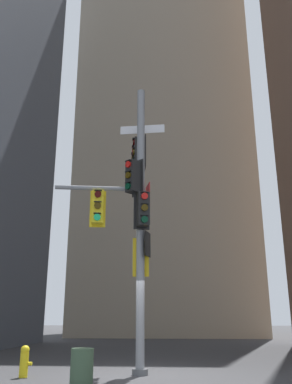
% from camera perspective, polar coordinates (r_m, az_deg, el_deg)
% --- Properties ---
extents(ground, '(120.00, 120.00, 0.00)m').
position_cam_1_polar(ground, '(12.05, -0.85, -24.24)').
color(ground, '#38383A').
extents(building_mid_block, '(14.79, 14.79, 36.18)m').
position_cam_1_polar(building_mid_block, '(41.26, 2.72, 6.75)').
color(building_mid_block, tan).
rests_on(building_mid_block, ground).
extents(signal_pole_assembly, '(3.31, 2.89, 8.67)m').
position_cam_1_polar(signal_pole_assembly, '(12.83, -1.53, -0.91)').
color(signal_pole_assembly, gray).
rests_on(signal_pole_assembly, ground).
extents(fire_hydrant, '(0.33, 0.23, 0.79)m').
position_cam_1_polar(fire_hydrant, '(12.01, -16.63, -21.63)').
color(fire_hydrant, yellow).
rests_on(fire_hydrant, ground).
extents(trash_bin, '(0.52, 0.52, 0.82)m').
position_cam_1_polar(trash_bin, '(10.15, -8.96, -23.09)').
color(trash_bin, '#3F593F').
rests_on(trash_bin, ground).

